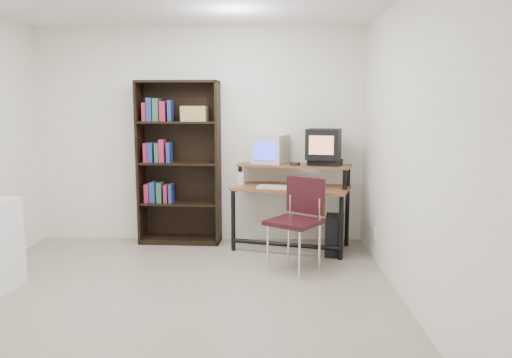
{
  "coord_description": "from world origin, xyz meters",
  "views": [
    {
      "loc": [
        0.83,
        -4.12,
        1.65
      ],
      "look_at": [
        0.71,
        1.1,
        0.89
      ],
      "focal_mm": 35.0,
      "sensor_mm": 36.0,
      "label": 1
    }
  ],
  "objects_px": {
    "crt_tv": "(324,144)",
    "bookshelf": "(179,161)",
    "school_chair": "(298,213)",
    "pc_tower": "(335,235)",
    "computer_desk": "(292,189)",
    "crt_monitor": "(270,150)"
  },
  "relations": [
    {
      "from": "pc_tower",
      "to": "bookshelf",
      "type": "relative_size",
      "value": 0.23
    },
    {
      "from": "crt_tv",
      "to": "bookshelf",
      "type": "xyz_separation_m",
      "value": [
        -1.72,
        0.2,
        -0.23
      ]
    },
    {
      "from": "computer_desk",
      "to": "school_chair",
      "type": "distance_m",
      "value": 0.77
    },
    {
      "from": "school_chair",
      "to": "pc_tower",
      "type": "bearing_deg",
      "value": 87.69
    },
    {
      "from": "crt_monitor",
      "to": "crt_tv",
      "type": "distance_m",
      "value": 0.65
    },
    {
      "from": "computer_desk",
      "to": "crt_tv",
      "type": "height_order",
      "value": "crt_tv"
    },
    {
      "from": "crt_tv",
      "to": "school_chair",
      "type": "distance_m",
      "value": 1.08
    },
    {
      "from": "crt_monitor",
      "to": "crt_tv",
      "type": "height_order",
      "value": "crt_tv"
    },
    {
      "from": "crt_tv",
      "to": "school_chair",
      "type": "xyz_separation_m",
      "value": [
        -0.33,
        -0.8,
        -0.65
      ]
    },
    {
      "from": "crt_monitor",
      "to": "school_chair",
      "type": "height_order",
      "value": "crt_monitor"
    },
    {
      "from": "computer_desk",
      "to": "bookshelf",
      "type": "relative_size",
      "value": 0.74
    },
    {
      "from": "bookshelf",
      "to": "pc_tower",
      "type": "bearing_deg",
      "value": -10.52
    },
    {
      "from": "pc_tower",
      "to": "computer_desk",
      "type": "bearing_deg",
      "value": 166.6
    },
    {
      "from": "pc_tower",
      "to": "bookshelf",
      "type": "bearing_deg",
      "value": 175.64
    },
    {
      "from": "crt_monitor",
      "to": "pc_tower",
      "type": "xyz_separation_m",
      "value": [
        0.74,
        -0.42,
        -0.93
      ]
    },
    {
      "from": "crt_tv",
      "to": "school_chair",
      "type": "bearing_deg",
      "value": -98.28
    },
    {
      "from": "school_chair",
      "to": "bookshelf",
      "type": "bearing_deg",
      "value": -179.59
    },
    {
      "from": "pc_tower",
      "to": "crt_tv",
      "type": "bearing_deg",
      "value": 125.42
    },
    {
      "from": "crt_tv",
      "to": "bookshelf",
      "type": "relative_size",
      "value": 0.23
    },
    {
      "from": "school_chair",
      "to": "bookshelf",
      "type": "height_order",
      "value": "bookshelf"
    },
    {
      "from": "crt_tv",
      "to": "bookshelf",
      "type": "height_order",
      "value": "bookshelf"
    },
    {
      "from": "computer_desk",
      "to": "school_chair",
      "type": "bearing_deg",
      "value": -72.21
    }
  ]
}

